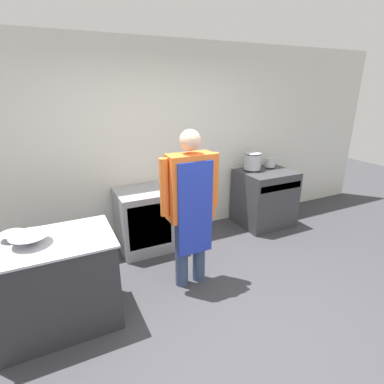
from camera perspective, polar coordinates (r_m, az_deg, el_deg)
ground_plane at (r=3.09m, az=9.25°, el=-24.02°), size 14.00×14.00×0.00m
wall_back at (r=4.23m, az=-6.71°, el=9.02°), size 8.00×0.05×2.70m
prep_counter at (r=3.07m, az=-24.51°, el=-15.60°), size 1.07×0.70×0.87m
stove at (r=4.90m, az=13.61°, el=-1.01°), size 0.81×0.71×0.90m
fridge_unit at (r=4.09m, az=-9.24°, el=-5.30°), size 0.66×0.62×0.83m
person_cook at (r=3.10m, az=-0.27°, el=-1.78°), size 0.66×0.24×1.73m
mixing_bowl at (r=2.85m, az=-28.47°, el=-7.95°), size 0.32×0.32×0.08m
small_bowl at (r=3.02m, az=-31.06°, el=-7.23°), size 0.21×0.21×0.06m
stock_pot at (r=4.71m, az=11.49°, el=5.91°), size 0.26×0.26×0.27m
sauce_pot at (r=4.94m, az=14.66°, el=5.46°), size 0.16×0.16×0.14m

